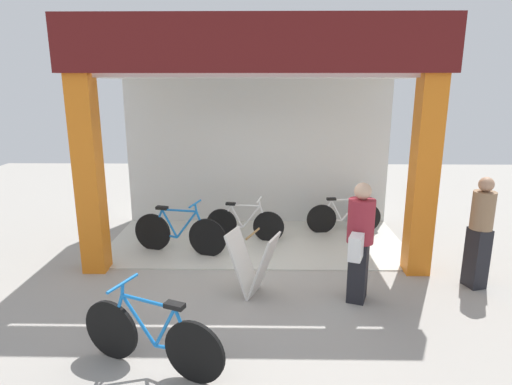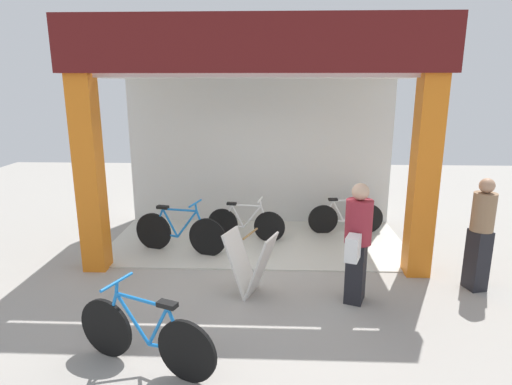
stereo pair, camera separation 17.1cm
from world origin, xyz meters
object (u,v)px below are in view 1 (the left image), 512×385
bicycle_inside_0 (179,233)px  pedestrian_0 (480,232)px  bicycle_inside_2 (245,224)px  pedestrian_1 (360,241)px  bicycle_parked_0 (151,337)px  sandwich_board_sign (253,264)px  bicycle_inside_1 (344,217)px

bicycle_inside_0 → pedestrian_0: (4.67, -1.23, 0.48)m
bicycle_inside_2 → pedestrian_1: size_ratio=0.89×
pedestrian_0 → pedestrian_1: bearing=-165.8°
bicycle_inside_0 → pedestrian_1: 3.32m
bicycle_inside_0 → bicycle_inside_2: (1.14, 0.69, -0.05)m
bicycle_inside_2 → pedestrian_1: bearing=-55.0°
bicycle_inside_0 → pedestrian_1: size_ratio=1.01×
bicycle_inside_2 → bicycle_parked_0: bearing=-101.7°
bicycle_inside_2 → sandwich_board_sign: (0.21, -2.23, 0.13)m
bicycle_parked_0 → bicycle_inside_2: bearing=78.3°
bicycle_inside_0 → bicycle_inside_2: bearing=31.3°
bicycle_inside_0 → pedestrian_1: pedestrian_1 is taller
bicycle_parked_0 → pedestrian_1: (2.49, 1.56, 0.51)m
sandwich_board_sign → pedestrian_0: 3.36m
bicycle_inside_1 → sandwich_board_sign: (-1.78, -2.70, 0.13)m
bicycle_parked_0 → sandwich_board_sign: (1.03, 1.72, 0.09)m
pedestrian_0 → bicycle_inside_2: bearing=151.5°
sandwich_board_sign → pedestrian_0: size_ratio=0.56×
bicycle_inside_0 → sandwich_board_sign: bearing=-48.8°
bicycle_inside_2 → bicycle_inside_0: bearing=-148.7°
bicycle_parked_0 → pedestrian_0: bearing=25.0°
bicycle_inside_1 → pedestrian_0: bearing=-57.2°
bicycle_inside_2 → bicycle_inside_1: bearing=13.2°
bicycle_inside_2 → pedestrian_0: pedestrian_0 is taller
bicycle_inside_0 → pedestrian_1: bearing=-31.1°
bicycle_inside_1 → bicycle_parked_0: size_ratio=0.93×
bicycle_inside_2 → sandwich_board_sign: bearing=-84.6°
bicycle_parked_0 → pedestrian_0: size_ratio=0.97×
sandwich_board_sign → pedestrian_0: bearing=5.3°
sandwich_board_sign → bicycle_inside_0: bearing=131.2°
bicycle_inside_0 → bicycle_inside_1: 3.34m
sandwich_board_sign → bicycle_inside_2: bearing=95.4°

